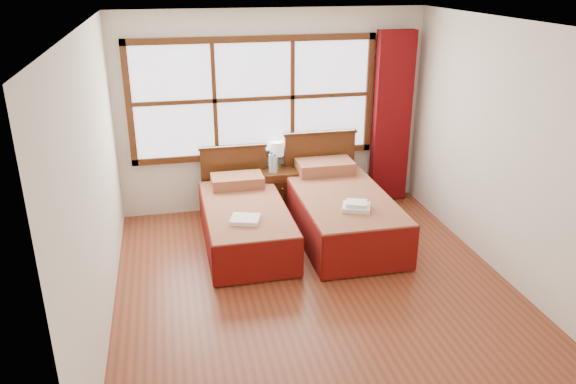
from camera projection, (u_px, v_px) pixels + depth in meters
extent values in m
plane|color=brown|center=(316.00, 288.00, 5.74)|extent=(4.50, 4.50, 0.00)
plane|color=white|center=(321.00, 25.00, 4.77)|extent=(4.50, 4.50, 0.00)
plane|color=silver|center=(273.00, 112.00, 7.29)|extent=(4.00, 0.00, 4.00)
plane|color=silver|center=(95.00, 185.00, 4.85)|extent=(0.00, 4.50, 4.50)
plane|color=silver|center=(510.00, 155.00, 5.65)|extent=(0.00, 4.50, 4.50)
cube|color=white|center=(254.00, 99.00, 7.14)|extent=(3.00, 0.02, 1.40)
cube|color=#4C2610|center=(255.00, 154.00, 7.40)|extent=(3.16, 0.06, 0.08)
cube|color=#4C2610|center=(253.00, 39.00, 6.85)|extent=(3.16, 0.06, 0.08)
cube|color=#4C2610|center=(129.00, 105.00, 6.82)|extent=(0.08, 0.06, 1.56)
cube|color=#4C2610|center=(369.00, 93.00, 7.43)|extent=(0.08, 0.06, 1.56)
cube|color=#4C2610|center=(215.00, 101.00, 7.02)|extent=(0.05, 0.05, 1.40)
cube|color=#4C2610|center=(292.00, 97.00, 7.22)|extent=(0.05, 0.05, 1.40)
cube|color=#4C2610|center=(254.00, 99.00, 7.12)|extent=(3.00, 0.05, 0.05)
cube|color=#680A0C|center=(392.00, 118.00, 7.53)|extent=(0.50, 0.16, 2.30)
cube|color=#3A1E0C|center=(246.00, 234.00, 6.60)|extent=(0.82, 1.64, 0.27)
cube|color=maroon|center=(245.00, 215.00, 6.51)|extent=(0.92, 1.82, 0.22)
cube|color=maroon|center=(206.00, 229.00, 6.47)|extent=(0.03, 1.82, 0.45)
cube|color=maroon|center=(284.00, 222.00, 6.65)|extent=(0.03, 1.82, 0.45)
cube|color=maroon|center=(259.00, 262.00, 5.74)|extent=(0.92, 0.03, 0.45)
cube|color=maroon|center=(237.00, 181.00, 7.04)|extent=(0.64, 0.37, 0.14)
cube|color=#4C2610|center=(234.00, 180.00, 7.40)|extent=(0.86, 0.06, 0.89)
cube|color=#3A1E0C|center=(233.00, 147.00, 7.23)|extent=(0.89, 0.08, 0.04)
cube|color=#3A1E0C|center=(341.00, 224.00, 6.83)|extent=(0.93, 1.85, 0.30)
cube|color=maroon|center=(341.00, 203.00, 6.72)|extent=(1.04, 2.05, 0.25)
cube|color=maroon|center=(299.00, 218.00, 6.68)|extent=(0.03, 2.05, 0.51)
cube|color=maroon|center=(381.00, 211.00, 6.88)|extent=(0.03, 2.05, 0.51)
cube|color=maroon|center=(370.00, 253.00, 5.85)|extent=(1.04, 0.03, 0.51)
cube|color=maroon|center=(325.00, 167.00, 7.32)|extent=(0.72, 0.42, 0.16)
cube|color=#4C2610|center=(319.00, 169.00, 7.61)|extent=(0.97, 0.06, 1.01)
cube|color=#3A1E0C|center=(320.00, 133.00, 7.42)|extent=(1.01, 0.08, 0.04)
cube|color=#4C2610|center=(279.00, 191.00, 7.44)|extent=(0.44, 0.39, 0.59)
cube|color=#3A1E0C|center=(282.00, 205.00, 7.30)|extent=(0.39, 0.02, 0.18)
cube|color=#3A1E0C|center=(282.00, 188.00, 7.21)|extent=(0.39, 0.02, 0.18)
sphere|color=olive|center=(282.00, 206.00, 7.28)|extent=(0.03, 0.03, 0.03)
sphere|color=olive|center=(282.00, 189.00, 7.20)|extent=(0.03, 0.03, 0.03)
cube|color=white|center=(245.00, 219.00, 6.08)|extent=(0.37, 0.35, 0.05)
cube|color=white|center=(356.00, 207.00, 6.22)|extent=(0.38, 0.36, 0.05)
cube|color=white|center=(356.00, 204.00, 6.21)|extent=(0.28, 0.27, 0.04)
cylinder|color=gold|center=(277.00, 167.00, 7.43)|extent=(0.11, 0.11, 0.02)
cylinder|color=gold|center=(277.00, 161.00, 7.39)|extent=(0.02, 0.02, 0.15)
cylinder|color=white|center=(277.00, 148.00, 7.33)|extent=(0.18, 0.18, 0.18)
cylinder|color=#A6C7D5|center=(272.00, 163.00, 7.22)|extent=(0.07, 0.07, 0.24)
cylinder|color=blue|center=(271.00, 153.00, 7.17)|extent=(0.04, 0.04, 0.03)
cylinder|color=#A6C7D5|center=(275.00, 164.00, 7.22)|extent=(0.07, 0.07, 0.22)
cylinder|color=blue|center=(275.00, 155.00, 7.17)|extent=(0.03, 0.03, 0.03)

